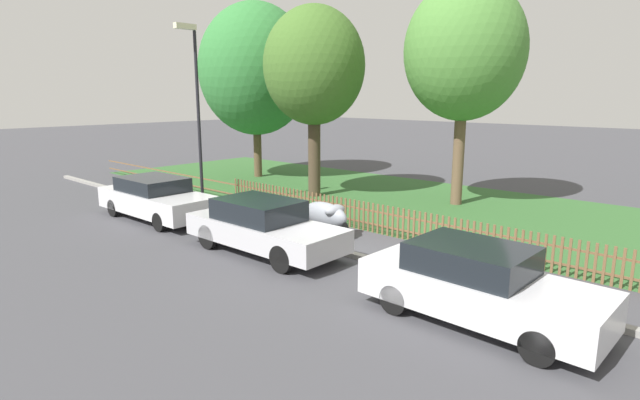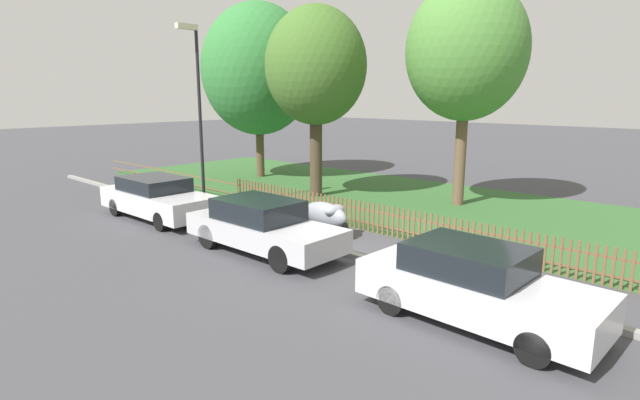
% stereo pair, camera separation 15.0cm
% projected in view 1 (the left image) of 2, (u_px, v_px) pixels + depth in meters
% --- Properties ---
extents(ground_plane, '(120.00, 120.00, 0.00)m').
position_uv_depth(ground_plane, '(333.00, 253.00, 12.74)').
color(ground_plane, '#424247').
extents(kerb_stone, '(34.74, 0.20, 0.12)m').
position_uv_depth(kerb_stone, '(336.00, 250.00, 12.80)').
color(kerb_stone, gray).
rests_on(kerb_stone, ground).
extents(grass_strip, '(34.74, 8.99, 0.01)m').
position_uv_depth(grass_strip, '(459.00, 209.00, 17.62)').
color(grass_strip, '#33602D').
rests_on(grass_strip, ground).
extents(park_fence, '(34.74, 0.05, 0.88)m').
position_uv_depth(park_fence, '(385.00, 220.00, 14.30)').
color(park_fence, brown).
rests_on(park_fence, ground).
extents(parked_car_silver_hatchback, '(4.59, 1.83, 1.35)m').
position_uv_depth(parked_car_silver_hatchback, '(156.00, 198.00, 16.17)').
color(parked_car_silver_hatchback, silver).
rests_on(parked_car_silver_hatchback, ground).
extents(parked_car_black_saloon, '(4.48, 1.76, 1.36)m').
position_uv_depth(parked_car_black_saloon, '(263.00, 226.00, 12.69)').
color(parked_car_black_saloon, '#BCBCC1').
rests_on(parked_car_black_saloon, ground).
extents(parked_car_navy_estate, '(4.21, 1.72, 1.39)m').
position_uv_depth(parked_car_navy_estate, '(478.00, 285.00, 8.77)').
color(parked_car_navy_estate, silver).
rests_on(parked_car_navy_estate, ground).
extents(covered_motorcycle, '(1.84, 0.75, 0.95)m').
position_uv_depth(covered_motorcycle, '(326.00, 215.00, 14.30)').
color(covered_motorcycle, black).
rests_on(covered_motorcycle, ground).
extents(tree_nearest_kerb, '(5.37, 5.37, 8.24)m').
position_uv_depth(tree_nearest_kerb, '(256.00, 70.00, 23.66)').
color(tree_nearest_kerb, brown).
rests_on(tree_nearest_kerb, ground).
extents(tree_behind_motorcycle, '(3.89, 3.89, 7.29)m').
position_uv_depth(tree_behind_motorcycle, '(314.00, 67.00, 18.96)').
color(tree_behind_motorcycle, '#473828').
rests_on(tree_behind_motorcycle, ground).
extents(tree_mid_park, '(4.20, 4.20, 7.88)m').
position_uv_depth(tree_mid_park, '(464.00, 52.00, 17.35)').
color(tree_mid_park, brown).
rests_on(tree_mid_park, ground).
extents(street_lamp, '(0.20, 0.79, 6.26)m').
position_uv_depth(street_lamp, '(195.00, 97.00, 17.01)').
color(street_lamp, black).
rests_on(street_lamp, ground).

